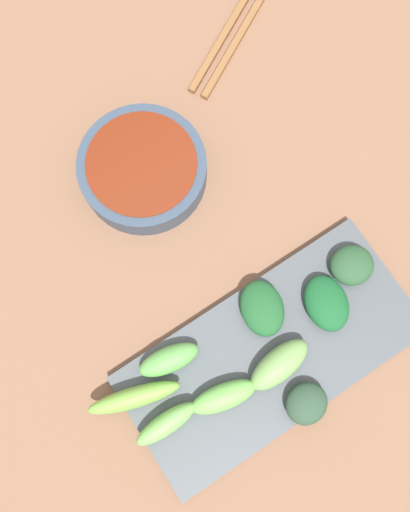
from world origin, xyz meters
TOP-DOWN VIEW (x-y plane):
  - tabletop at (0.00, 0.00)m, footprint 2.10×2.10m
  - sauce_bowl at (-0.18, -0.03)m, footprint 0.14×0.14m
  - serving_plate at (0.07, -0.03)m, footprint 0.15×0.31m
  - broccoli_stalk_0 at (0.08, -0.03)m, footprint 0.04×0.07m
  - broccoli_stalk_1 at (0.03, -0.17)m, footprint 0.05×0.10m
  - broccoli_stalk_2 at (0.08, -0.09)m, footprint 0.04×0.07m
  - broccoli_leafy_3 at (0.06, 0.05)m, footprint 0.07×0.06m
  - broccoli_stalk_4 at (0.01, -0.12)m, footprint 0.04×0.07m
  - broccoli_leafy_5 at (0.13, -0.03)m, footprint 0.05×0.05m
  - broccoli_leafy_6 at (0.02, -0.01)m, footprint 0.07×0.06m
  - broccoli_stalk_7 at (0.07, -0.15)m, footprint 0.02×0.07m
  - broccoli_leafy_8 at (0.04, 0.10)m, footprint 0.05×0.05m
  - chopsticks at (-0.28, 0.17)m, footprint 0.13×0.21m

SIDE VIEW (x-z plane):
  - tabletop at x=0.00m, z-range 0.00..0.02m
  - chopsticks at x=-0.28m, z-range 0.02..0.03m
  - serving_plate at x=0.07m, z-range 0.02..0.03m
  - sauce_bowl at x=-0.18m, z-range 0.02..0.06m
  - broccoli_leafy_6 at x=0.02m, z-range 0.03..0.05m
  - broccoli_leafy_3 at x=0.06m, z-range 0.03..0.05m
  - broccoli_leafy_5 at x=0.13m, z-range 0.03..0.06m
  - broccoli_leafy_8 at x=0.04m, z-range 0.03..0.06m
  - broccoli_stalk_4 at x=0.01m, z-range 0.03..0.06m
  - broccoli_stalk_2 at x=0.08m, z-range 0.03..0.06m
  - broccoli_stalk_1 at x=0.03m, z-range 0.03..0.06m
  - broccoli_stalk_7 at x=0.07m, z-range 0.03..0.06m
  - broccoli_stalk_0 at x=0.08m, z-range 0.03..0.06m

